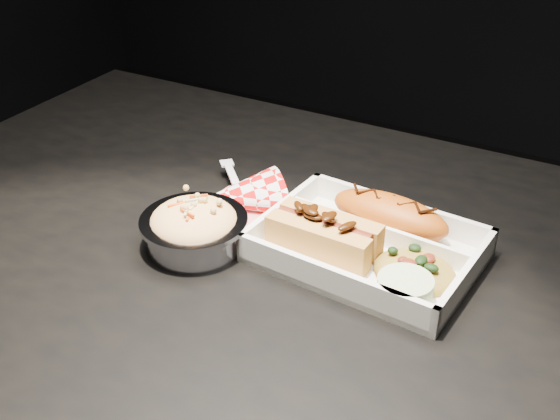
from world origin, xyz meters
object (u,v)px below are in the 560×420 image
object	(u,v)px
dining_table	(284,315)
foil_coleslaw_cup	(194,226)
food_tray	(368,250)
hotdog	(324,233)
napkin_fork	(240,196)
fried_pastry	(390,214)

from	to	relation	value
dining_table	foil_coleslaw_cup	bearing A→B (deg)	-161.50
food_tray	hotdog	xyz separation A→B (m)	(-0.05, -0.02, 0.02)
napkin_fork	foil_coleslaw_cup	bearing A→B (deg)	-43.62
food_tray	hotdog	world-z (taller)	hotdog
foil_coleslaw_cup	napkin_fork	world-z (taller)	napkin_fork
fried_pastry	hotdog	distance (m)	0.09
foil_coleslaw_cup	napkin_fork	distance (m)	0.11
dining_table	napkin_fork	distance (m)	0.17
food_tray	foil_coleslaw_cup	xyz separation A→B (m)	(-0.19, -0.08, 0.02)
dining_table	napkin_fork	world-z (taller)	napkin_fork
food_tray	hotdog	bearing A→B (deg)	-149.23
fried_pastry	foil_coleslaw_cup	xyz separation A→B (m)	(-0.20, -0.14, -0.00)
food_tray	hotdog	size ratio (longest dim) A/B	2.01
food_tray	dining_table	bearing A→B (deg)	-148.09
food_tray	napkin_fork	distance (m)	0.19
dining_table	foil_coleslaw_cup	xyz separation A→B (m)	(-0.10, -0.03, 0.12)
food_tray	napkin_fork	size ratio (longest dim) A/B	1.74
food_tray	fried_pastry	xyz separation A→B (m)	(0.00, 0.06, 0.02)
napkin_fork	fried_pastry	bearing A→B (deg)	54.71
hotdog	dining_table	bearing A→B (deg)	-148.83
fried_pastry	hotdog	bearing A→B (deg)	-123.33
dining_table	fried_pastry	world-z (taller)	fried_pastry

